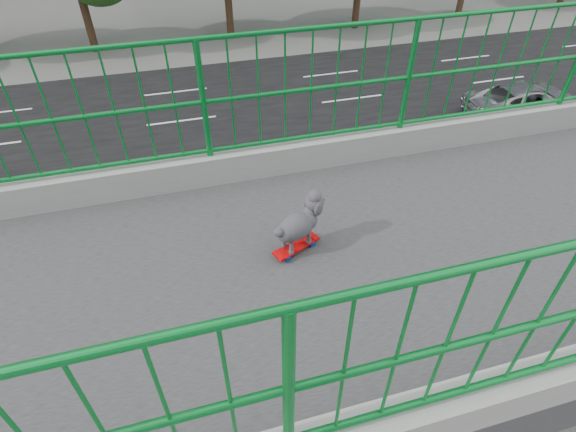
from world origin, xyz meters
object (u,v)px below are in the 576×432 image
Objects in this scene: skateboard at (296,246)px; car_2 at (526,101)px; poodle at (299,223)px; car_5 at (539,209)px.

skateboard is 0.08× the size of car_2.
car_2 is at bearing 106.57° from poodle.
skateboard is 0.10× the size of car_5.
skateboard reaches higher than car_5.
car_2 is at bearing 145.53° from car_5.
car_2 is 7.76m from car_5.
poodle is (-0.01, 0.03, 0.24)m from skateboard.
poodle is at bearing 90.00° from skateboard.
poodle is 0.09× the size of car_2.
poodle is at bearing -59.19° from car_5.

